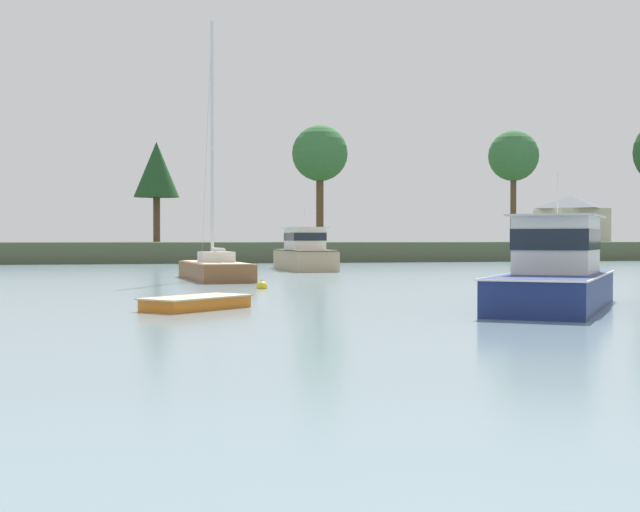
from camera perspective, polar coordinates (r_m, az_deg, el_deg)
far_shore_bank at (r=110.01m, az=-5.61°, el=0.42°), size 221.17×56.09×1.91m
cruiser_navy at (r=29.91m, az=15.02°, el=-1.71°), size 8.35×10.06×5.33m
dinghy_orange at (r=27.86m, az=-7.91°, el=-3.11°), size 3.79×3.62×0.56m
sailboat_wood at (r=48.34m, az=-6.75°, el=-1.17°), size 3.16×9.34×14.72m
cruiser_sand at (r=63.97m, az=-1.16°, el=-0.24°), size 3.04×10.74×5.34m
mooring_buoy_yellow at (r=39.28m, az=-3.74°, el=-1.97°), size 0.49×0.49×0.55m
shore_tree_center_right at (r=106.28m, az=12.27°, el=6.22°), size 5.84×5.84×12.89m
shore_tree_left at (r=105.03m, az=-10.41°, el=5.40°), size 5.23×5.23×11.56m
shore_tree_inland_a at (r=101.53m, az=-0.01°, el=6.51°), size 6.32×6.32×13.20m
cottage_eastern at (r=123.30m, az=15.77°, el=2.37°), size 7.71×8.42×6.13m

